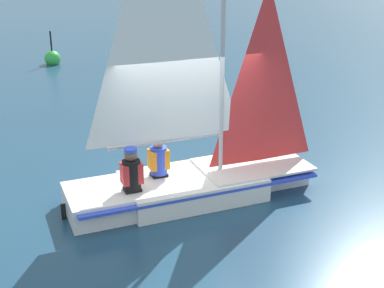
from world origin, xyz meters
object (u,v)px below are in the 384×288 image
at_px(sailboat_main, 191,156).
at_px(buoy_marker, 53,58).
at_px(sailor_helm, 159,164).
at_px(sailor_crew, 132,178).

xyz_separation_m(sailboat_main, buoy_marker, (-11.22, -4.01, -0.57)).
xyz_separation_m(sailor_helm, buoy_marker, (-11.17, -3.43, -0.42)).
distance_m(sailboat_main, buoy_marker, 11.93).
bearing_deg(sailor_crew, sailboat_main, 9.32).
bearing_deg(sailboat_main, sailor_crew, -170.68).
distance_m(sailor_helm, buoy_marker, 11.69).
relative_size(sailor_crew, buoy_marker, 0.90).
bearing_deg(sailor_crew, buoy_marker, 88.03).
height_order(sailboat_main, sailor_helm, sailboat_main).
bearing_deg(sailor_crew, sailor_helm, 33.52).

